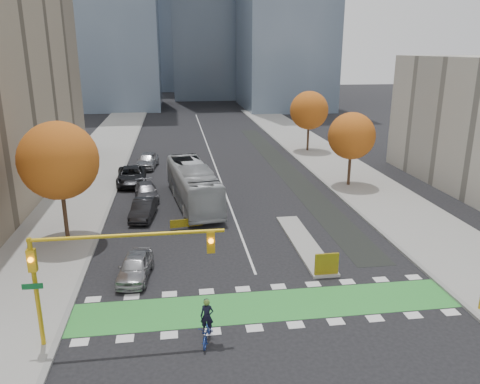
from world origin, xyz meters
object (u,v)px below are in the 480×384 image
object	(u,v)px
hazard_board	(327,264)
parked_car_a	(135,267)
tree_east_near	(352,136)
parked_car_e	(147,160)
tree_west	(59,161)
parked_car_c	(146,191)
tree_east_far	(309,110)
parked_car_d	(131,176)
parked_car_b	(143,209)
bus	(193,185)
cyclist	(207,328)
traffic_signal_west	(96,260)

from	to	relation	value
hazard_board	parked_car_a	distance (m)	11.02
tree_east_near	parked_car_e	distance (m)	22.28
tree_west	parked_car_c	distance (m)	11.12
tree_east_near	tree_east_far	xyz separation A→B (m)	(0.50, 16.00, 0.38)
parked_car_a	parked_car_d	distance (m)	20.12
tree_west	parked_car_e	xyz separation A→B (m)	(4.50, 20.00, -4.77)
parked_car_c	parked_car_d	size ratio (longest dim) A/B	0.79
tree_west	tree_east_near	distance (m)	26.01
parked_car_a	parked_car_b	distance (m)	10.04
hazard_board	parked_car_a	bearing A→B (deg)	172.74
parked_car_b	tree_east_far	bearing A→B (deg)	55.84
tree_east_near	tree_east_far	bearing A→B (deg)	88.21
parked_car_b	bus	bearing A→B (deg)	44.21
parked_car_d	tree_east_near	bearing A→B (deg)	-12.90
parked_car_a	parked_car_e	bearing A→B (deg)	98.20
cyclist	traffic_signal_west	bearing A→B (deg)	-174.38
traffic_signal_west	parked_car_a	size ratio (longest dim) A/B	2.05
parked_car_c	hazard_board	bearing A→B (deg)	-63.86
traffic_signal_west	parked_car_b	distance (m)	16.50
parked_car_d	cyclist	bearing A→B (deg)	-81.49
parked_car_e	hazard_board	bearing A→B (deg)	-59.65
tree_east_far	bus	size ratio (longest dim) A/B	0.63
parked_car_b	parked_car_c	distance (m)	5.00
cyclist	parked_car_a	world-z (taller)	cyclist
tree_west	parked_car_d	xyz separation A→B (m)	(3.29, 13.63, -4.79)
tree_east_near	parked_car_d	size ratio (longest dim) A/B	1.20
parked_car_c	bus	bearing A→B (deg)	-33.31
parked_car_c	parked_car_e	distance (m)	11.38
parked_car_b	cyclist	bearing A→B (deg)	-70.39
hazard_board	tree_west	size ratio (longest dim) A/B	0.17
tree_east_near	hazard_board	bearing A→B (deg)	-114.20
bus	parked_car_e	distance (m)	14.06
parked_car_e	cyclist	bearing A→B (deg)	-74.86
traffic_signal_west	parked_car_a	world-z (taller)	traffic_signal_west
parked_car_d	parked_car_c	bearing A→B (deg)	-74.51
parked_car_a	parked_car_c	bearing A→B (deg)	97.38
tree_east_far	parked_car_b	world-z (taller)	tree_east_far
tree_east_near	traffic_signal_west	bearing A→B (deg)	-131.52
parked_car_a	parked_car_c	xyz separation A→B (m)	(-0.11, 15.04, -0.03)
parked_car_c	parked_car_e	size ratio (longest dim) A/B	0.94
parked_car_b	tree_west	bearing A→B (deg)	-136.82
traffic_signal_west	parked_car_e	world-z (taller)	traffic_signal_west
parked_car_a	parked_car_c	distance (m)	15.04
traffic_signal_west	parked_car_b	world-z (taller)	traffic_signal_west
tree_east_far	parked_car_b	xyz separation A→B (m)	(-19.54, -22.37, -4.51)
cyclist	parked_car_d	distance (m)	27.31
tree_east_near	parked_car_e	world-z (taller)	tree_east_near
parked_car_d	parked_car_b	bearing A→B (deg)	-83.46
parked_car_b	parked_car_c	bearing A→B (deg)	97.02
parked_car_b	traffic_signal_west	bearing A→B (deg)	-86.19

